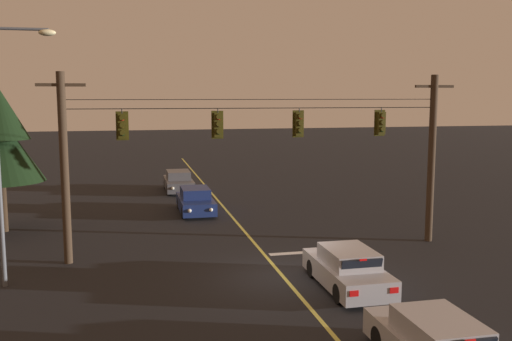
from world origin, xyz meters
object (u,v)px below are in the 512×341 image
at_px(traffic_light_leftmost, 122,126).
at_px(traffic_light_left_inner, 218,125).
at_px(car_oncoming_lead, 195,201).
at_px(car_oncoming_trailing, 179,182).
at_px(traffic_light_right_inner, 381,123).
at_px(car_waiting_near_lane, 348,269).
at_px(traffic_light_centre, 299,124).
at_px(street_lamp_corner, 5,134).

xyz_separation_m(traffic_light_leftmost, traffic_light_left_inner, (3.72, 0.00, 0.00)).
distance_m(car_oncoming_lead, car_oncoming_trailing, 7.36).
height_order(traffic_light_right_inner, car_oncoming_trailing, traffic_light_right_inner).
relative_size(traffic_light_right_inner, car_oncoming_trailing, 0.28).
xyz_separation_m(traffic_light_left_inner, car_waiting_near_lane, (3.58, -5.06, -4.65)).
xyz_separation_m(traffic_light_right_inner, car_oncoming_trailing, (-7.33, 15.80, -4.65)).
xyz_separation_m(traffic_light_left_inner, traffic_light_centre, (3.39, 0.00, 0.00)).
bearing_deg(car_oncoming_trailing, traffic_light_right_inner, -65.11).
bearing_deg(traffic_light_right_inner, car_oncoming_lead, 129.72).
distance_m(traffic_light_left_inner, car_oncoming_lead, 9.65).
relative_size(car_oncoming_trailing, street_lamp_corner, 0.51).
relative_size(traffic_light_leftmost, car_oncoming_lead, 0.28).
height_order(traffic_light_leftmost, traffic_light_left_inner, same).
relative_size(traffic_light_centre, car_waiting_near_lane, 0.28).
xyz_separation_m(car_oncoming_lead, street_lamp_corner, (-7.48, -10.77, 4.54)).
bearing_deg(car_oncoming_trailing, traffic_light_left_inner, -88.92).
xyz_separation_m(traffic_light_leftmost, traffic_light_centre, (7.11, 0.00, 0.00)).
distance_m(traffic_light_leftmost, car_oncoming_lead, 10.35).
bearing_deg(traffic_light_leftmost, traffic_light_right_inner, 0.00).
xyz_separation_m(traffic_light_right_inner, car_waiting_near_lane, (-3.45, -5.06, -4.65)).
bearing_deg(street_lamp_corner, traffic_light_right_inner, 9.08).
xyz_separation_m(traffic_light_right_inner, street_lamp_corner, (-14.50, -2.32, -0.11)).
distance_m(traffic_light_left_inner, traffic_light_right_inner, 7.03).
height_order(traffic_light_leftmost, traffic_light_centre, same).
distance_m(traffic_light_centre, car_oncoming_lead, 10.22).
height_order(traffic_light_left_inner, street_lamp_corner, street_lamp_corner).
distance_m(traffic_light_right_inner, car_waiting_near_lane, 7.69).
height_order(traffic_light_left_inner, car_oncoming_lead, traffic_light_left_inner).
height_order(traffic_light_right_inner, street_lamp_corner, street_lamp_corner).
bearing_deg(car_oncoming_lead, traffic_light_centre, -68.22).
distance_m(traffic_light_left_inner, car_oncoming_trailing, 16.48).
relative_size(car_waiting_near_lane, car_oncoming_trailing, 0.98).
bearing_deg(traffic_light_leftmost, car_oncoming_trailing, 77.77).
bearing_deg(car_waiting_near_lane, street_lamp_corner, 166.04).
bearing_deg(traffic_light_leftmost, traffic_light_centre, 0.00).
xyz_separation_m(traffic_light_leftmost, car_oncoming_lead, (3.73, 8.45, -4.65)).
bearing_deg(car_oncoming_trailing, traffic_light_leftmost, -102.23).
xyz_separation_m(car_waiting_near_lane, car_oncoming_trailing, (-3.88, 20.86, -0.00)).
bearing_deg(traffic_light_leftmost, car_oncoming_lead, 66.17).
xyz_separation_m(traffic_light_centre, traffic_light_right_inner, (3.65, 0.00, 0.00)).
bearing_deg(car_oncoming_lead, car_waiting_near_lane, -75.20).
relative_size(traffic_light_leftmost, traffic_light_right_inner, 1.00).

